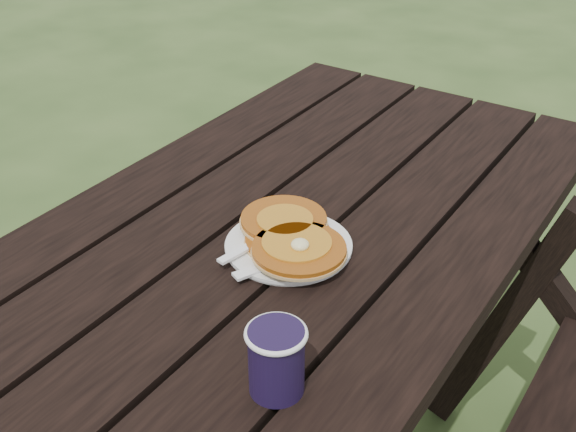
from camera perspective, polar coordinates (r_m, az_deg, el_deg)
The scene contains 5 objects.
plate at distance 1.19m, azimuth 0.05°, elevation -2.41°, with size 0.20×0.20×0.01m, color white.
pancake_stack at distance 1.18m, azimuth 0.27°, elevation -1.66°, with size 0.22×0.21×0.04m.
knife at distance 1.15m, azimuth -0.30°, elevation -3.39°, with size 0.02×0.18×0.01m, color white.
fork at distance 1.16m, azimuth -3.36°, elevation -2.54°, with size 0.03×0.16×0.01m, color white, non-canonical shape.
coffee_cup at distance 0.91m, azimuth -0.93°, elevation -11.05°, with size 0.08×0.08×0.10m.
Camera 1 is at (0.59, -0.68, 1.43)m, focal length 45.00 mm.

